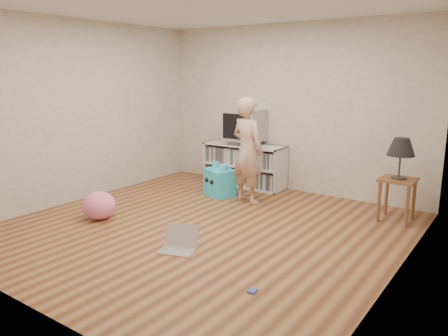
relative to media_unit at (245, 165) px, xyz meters
name	(u,v)px	position (x,y,z in m)	size (l,w,h in m)	color
ground	(202,228)	(0.69, -2.04, -0.35)	(4.50, 4.50, 0.00)	brown
walls	(201,122)	(0.69, -2.04, 0.95)	(4.52, 4.52, 2.60)	#BBB0A4
ceiling	(200,3)	(0.69, -2.04, 2.25)	(4.50, 4.50, 0.01)	white
media_unit	(245,165)	(0.00, 0.00, 0.00)	(1.40, 0.45, 0.70)	white
dvd_deck	(245,142)	(0.00, -0.02, 0.39)	(0.45, 0.35, 0.07)	gray
crt_tv	(245,125)	(0.00, -0.02, 0.67)	(0.60, 0.53, 0.50)	#9B9BA0
side_table	(397,189)	(2.53, -0.39, 0.07)	(0.42, 0.42, 0.55)	brown
table_lamp	(401,148)	(2.53, -0.39, 0.59)	(0.34, 0.34, 0.52)	#333333
person	(248,151)	(0.55, -0.80, 0.41)	(0.56, 0.36, 1.52)	tan
laptop	(179,243)	(0.89, -2.70, -0.28)	(0.45, 0.40, 0.26)	silver
playing_cards	(253,291)	(2.02, -3.03, -0.34)	(0.07, 0.09, 0.02)	#4B5AC8
plush_blue	(220,182)	(0.01, -0.74, -0.14)	(0.54, 0.49, 0.51)	#30CCFF
plush_pink	(99,205)	(-0.61, -2.53, -0.17)	(0.42, 0.42, 0.36)	pink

